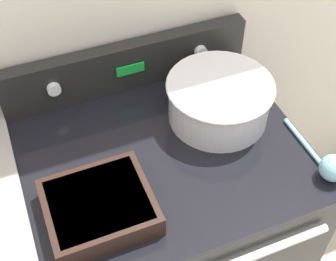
{
  "coord_description": "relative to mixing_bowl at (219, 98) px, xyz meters",
  "views": [
    {
      "loc": [
        -0.31,
        -0.47,
        1.96
      ],
      "look_at": [
        0.02,
        0.35,
        1.01
      ],
      "focal_mm": 50.0,
      "sensor_mm": 36.0,
      "label": 1
    }
  ],
  "objects": [
    {
      "name": "stove_range",
      "position": [
        -0.2,
        -0.07,
        -0.55
      ],
      "size": [
        0.79,
        0.7,
        0.95
      ],
      "color": "black",
      "rests_on": "ground_plane"
    },
    {
      "name": "casserole_dish",
      "position": [
        -0.43,
        -0.2,
        -0.04
      ],
      "size": [
        0.26,
        0.23,
        0.06
      ],
      "color": "black",
      "rests_on": "stove_range"
    },
    {
      "name": "mixing_bowl",
      "position": [
        0.0,
        0.0,
        0.0
      ],
      "size": [
        0.31,
        0.31,
        0.13
      ],
      "color": "silver",
      "rests_on": "stove_range"
    },
    {
      "name": "ladle",
      "position": [
        0.18,
        -0.31,
        -0.04
      ],
      "size": [
        0.07,
        0.26,
        0.07
      ],
      "color": "#7AB2C6",
      "rests_on": "stove_range"
    },
    {
      "name": "control_panel",
      "position": [
        -0.2,
        0.24,
        0.0
      ],
      "size": [
        0.79,
        0.07,
        0.16
      ],
      "color": "black",
      "rests_on": "stove_range"
    }
  ]
}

